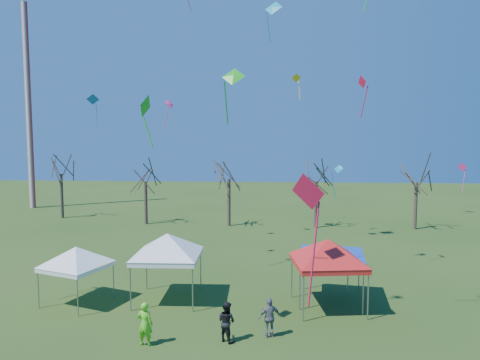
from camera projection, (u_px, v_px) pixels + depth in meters
The scene contains 24 objects.
ground at pixel (229, 342), 17.74m from camera, with size 140.00×140.00×0.00m, color #2A4616.
radio_mast at pixel (29, 107), 52.38m from camera, with size 0.70×0.70×25.00m, color silver.
tree_0 at pixel (60, 158), 45.84m from camera, with size 3.83×3.83×8.44m.
tree_1 at pixel (145, 166), 42.46m from camera, with size 3.42×3.42×7.54m.
tree_2 at pixel (229, 162), 41.55m from camera, with size 3.71×3.71×8.18m.
tree_3 at pixel (316, 165), 40.64m from camera, with size 3.59×3.59×7.91m.
tree_4 at pixel (417, 165), 39.93m from camera, with size 3.58×3.58×7.89m.
tent_white_west at pixel (76, 251), 21.72m from camera, with size 3.64×3.64×3.40m.
tent_white_mid at pixel (167, 238), 22.14m from camera, with size 4.63×4.63×4.08m.
tent_red at pixel (328, 244), 21.02m from camera, with size 4.55×4.55×4.04m.
tent_blue at pixel (331, 257), 22.04m from camera, with size 3.62×3.62×2.53m.
person_grey at pixel (270, 317), 18.11m from camera, with size 0.99×0.41×1.70m, color slate.
person_dark at pixel (227, 321), 17.74m from camera, with size 0.81×0.63×1.68m, color black.
person_green at pixel (145, 324), 17.35m from camera, with size 0.66×0.43×1.80m, color #5CD922.
kite_17 at pixel (363, 83), 25.97m from camera, with size 0.63×0.89×2.58m.
kite_12 at pixel (462, 168), 38.22m from camera, with size 0.87×0.93×2.81m.
kite_1 at pixel (145, 107), 16.61m from camera, with size 0.52×0.96×2.10m.
kite_27 at pixel (233, 77), 16.98m from camera, with size 1.03×0.78×2.30m.
kite_2 at pixel (93, 99), 40.41m from camera, with size 1.43×1.26×2.90m.
kite_22 at pixel (338, 170), 35.92m from camera, with size 1.08×1.01×2.85m.
kite_13 at pixel (169, 104), 38.76m from camera, with size 1.23×1.29×2.67m.
kite_11 at pixel (273, 8), 31.35m from camera, with size 1.61×1.36×2.99m.
kite_5 at pixel (309, 193), 12.70m from camera, with size 1.27×1.24×4.02m.
kite_19 at pixel (296, 78), 35.10m from camera, with size 0.89×0.65×2.17m.
Camera 1 is at (1.70, -16.98, 8.30)m, focal length 32.00 mm.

